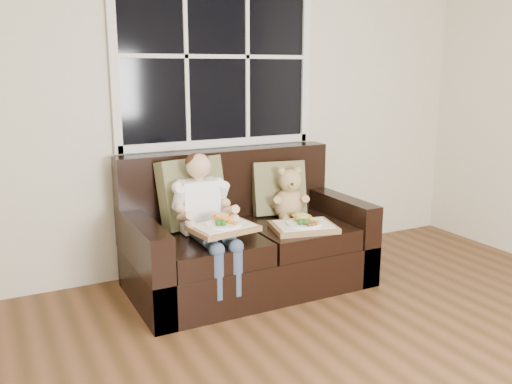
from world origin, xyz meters
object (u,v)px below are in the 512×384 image
loveseat (245,243)px  tray_left (223,226)px  child (204,209)px  teddy_bear (290,197)px  tray_right (303,225)px

loveseat → tray_left: bearing=-133.0°
child → tray_left: 0.24m
teddy_bear → tray_right: teddy_bear is taller
teddy_bear → tray_left: (-0.70, -0.35, -0.04)m
child → teddy_bear: 0.75m
tray_left → loveseat: bearing=39.0°
tray_left → tray_right: (0.64, 0.04, -0.09)m
teddy_bear → tray_right: (-0.06, -0.30, -0.13)m
child → tray_left: child is taller
teddy_bear → tray_right: 0.34m
loveseat → child: 0.50m
tray_left → tray_right: size_ratio=0.88×
teddy_bear → tray_left: size_ratio=0.93×
loveseat → teddy_bear: size_ratio=4.13×
loveseat → tray_left: loveseat is taller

